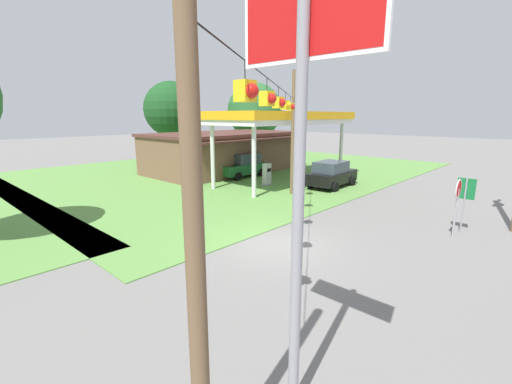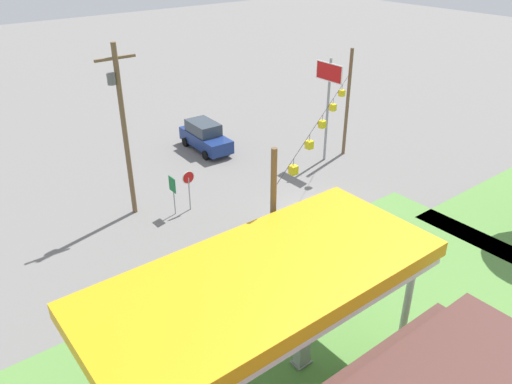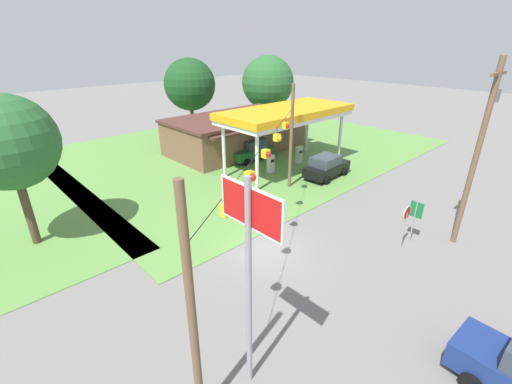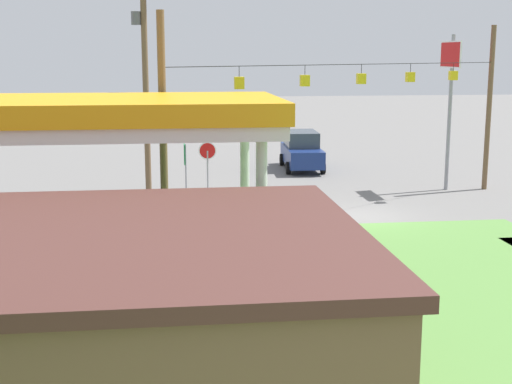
{
  "view_description": "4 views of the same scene",
  "coord_description": "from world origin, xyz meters",
  "px_view_note": "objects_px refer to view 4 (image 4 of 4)",
  "views": [
    {
      "loc": [
        -9.84,
        -8.06,
        5.01
      ],
      "look_at": [
        2.38,
        3.31,
        1.26
      ],
      "focal_mm": 24.0,
      "sensor_mm": 36.0,
      "label": 1
    },
    {
      "loc": [
        18.5,
        17.86,
        14.82
      ],
      "look_at": [
        4.93,
        0.5,
        3.14
      ],
      "focal_mm": 35.0,
      "sensor_mm": 36.0,
      "label": 2
    },
    {
      "loc": [
        -11.0,
        -11.04,
        10.38
      ],
      "look_at": [
        2.78,
        3.63,
        1.44
      ],
      "focal_mm": 24.0,
      "sensor_mm": 36.0,
      "label": 3
    },
    {
      "loc": [
        7.42,
        27.07,
        6.44
      ],
      "look_at": [
        4.29,
        1.6,
        1.42
      ],
      "focal_mm": 50.0,
      "sensor_mm": 36.0,
      "label": 4
    }
  ],
  "objects_px": {
    "car_at_pumps_rear": "(59,305)",
    "stop_sign_overhead": "(450,79)",
    "car_on_crossroad": "(302,150)",
    "fuel_pump_near": "(129,263)",
    "gas_station_canopy": "(52,118)",
    "stop_sign_roadside": "(208,157)",
    "route_sign": "(185,159)",
    "utility_pole_main": "(144,74)",
    "car_at_pumps_front": "(50,227)"
  },
  "relations": [
    {
      "from": "car_at_pumps_rear",
      "to": "stop_sign_overhead",
      "type": "relative_size",
      "value": 0.6
    },
    {
      "from": "car_on_crossroad",
      "to": "stop_sign_overhead",
      "type": "distance_m",
      "value": 9.84
    },
    {
      "from": "fuel_pump_near",
      "to": "car_on_crossroad",
      "type": "relative_size",
      "value": 0.32
    },
    {
      "from": "gas_station_canopy",
      "to": "car_at_pumps_rear",
      "type": "height_order",
      "value": "gas_station_canopy"
    },
    {
      "from": "stop_sign_roadside",
      "to": "route_sign",
      "type": "relative_size",
      "value": 1.04
    },
    {
      "from": "stop_sign_roadside",
      "to": "route_sign",
      "type": "xyz_separation_m",
      "value": [
        1.02,
        -0.07,
        -0.1
      ]
    },
    {
      "from": "gas_station_canopy",
      "to": "route_sign",
      "type": "bearing_deg",
      "value": -105.98
    },
    {
      "from": "fuel_pump_near",
      "to": "route_sign",
      "type": "bearing_deg",
      "value": -98.26
    },
    {
      "from": "fuel_pump_near",
      "to": "utility_pole_main",
      "type": "height_order",
      "value": "utility_pole_main"
    },
    {
      "from": "fuel_pump_near",
      "to": "gas_station_canopy",
      "type": "bearing_deg",
      "value": 0.05
    },
    {
      "from": "gas_station_canopy",
      "to": "car_at_pumps_rear",
      "type": "distance_m",
      "value": 5.36
    },
    {
      "from": "fuel_pump_near",
      "to": "car_at_pumps_front",
      "type": "height_order",
      "value": "car_at_pumps_front"
    },
    {
      "from": "fuel_pump_near",
      "to": "stop_sign_roadside",
      "type": "height_order",
      "value": "stop_sign_roadside"
    },
    {
      "from": "car_at_pumps_rear",
      "to": "route_sign",
      "type": "bearing_deg",
      "value": 80.12
    },
    {
      "from": "stop_sign_overhead",
      "to": "utility_pole_main",
      "type": "xyz_separation_m",
      "value": [
        14.13,
        -1.52,
        0.21
      ]
    },
    {
      "from": "car_at_pumps_front",
      "to": "utility_pole_main",
      "type": "bearing_deg",
      "value": -107.71
    },
    {
      "from": "car_on_crossroad",
      "to": "stop_sign_roadside",
      "type": "xyz_separation_m",
      "value": [
        5.66,
        7.09,
        0.75
      ]
    },
    {
      "from": "gas_station_canopy",
      "to": "car_at_pumps_front",
      "type": "distance_m",
      "value": 5.43
    },
    {
      "from": "gas_station_canopy",
      "to": "stop_sign_roadside",
      "type": "relative_size",
      "value": 4.76
    },
    {
      "from": "fuel_pump_near",
      "to": "stop_sign_overhead",
      "type": "bearing_deg",
      "value": -137.38
    },
    {
      "from": "gas_station_canopy",
      "to": "route_sign",
      "type": "relative_size",
      "value": 4.96
    },
    {
      "from": "gas_station_canopy",
      "to": "car_at_pumps_rear",
      "type": "relative_size",
      "value": 2.73
    },
    {
      "from": "car_at_pumps_rear",
      "to": "route_sign",
      "type": "relative_size",
      "value": 1.82
    },
    {
      "from": "stop_sign_overhead",
      "to": "utility_pole_main",
      "type": "distance_m",
      "value": 14.21
    },
    {
      "from": "fuel_pump_near",
      "to": "stop_sign_roadside",
      "type": "bearing_deg",
      "value": -102.68
    },
    {
      "from": "gas_station_canopy",
      "to": "stop_sign_roadside",
      "type": "bearing_deg",
      "value": -110.15
    },
    {
      "from": "route_sign",
      "to": "utility_pole_main",
      "type": "distance_m",
      "value": 4.49
    },
    {
      "from": "car_at_pumps_front",
      "to": "route_sign",
      "type": "distance_m",
      "value": 10.26
    },
    {
      "from": "gas_station_canopy",
      "to": "route_sign",
      "type": "height_order",
      "value": "gas_station_canopy"
    },
    {
      "from": "fuel_pump_near",
      "to": "stop_sign_roadside",
      "type": "distance_m",
      "value": 13.23
    },
    {
      "from": "utility_pole_main",
      "to": "car_at_pumps_front",
      "type": "bearing_deg",
      "value": 75.61
    },
    {
      "from": "fuel_pump_near",
      "to": "stop_sign_roadside",
      "type": "xyz_separation_m",
      "value": [
        -2.89,
        -12.87,
        1.04
      ]
    },
    {
      "from": "gas_station_canopy",
      "to": "car_on_crossroad",
      "type": "xyz_separation_m",
      "value": [
        -10.38,
        -19.96,
        -3.71
      ]
    },
    {
      "from": "car_at_pumps_rear",
      "to": "utility_pole_main",
      "type": "relative_size",
      "value": 0.45
    },
    {
      "from": "fuel_pump_near",
      "to": "car_at_pumps_rear",
      "type": "height_order",
      "value": "car_at_pumps_rear"
    },
    {
      "from": "stop_sign_overhead",
      "to": "gas_station_canopy",
      "type": "bearing_deg",
      "value": 39.21
    },
    {
      "from": "car_at_pumps_front",
      "to": "stop_sign_roadside",
      "type": "distance_m",
      "value": 10.7
    },
    {
      "from": "stop_sign_roadside",
      "to": "gas_station_canopy",
      "type": "bearing_deg",
      "value": -110.15
    },
    {
      "from": "car_at_pumps_front",
      "to": "car_on_crossroad",
      "type": "relative_size",
      "value": 0.88
    },
    {
      "from": "car_at_pumps_front",
      "to": "route_sign",
      "type": "xyz_separation_m",
      "value": [
        -4.54,
        -9.17,
        0.76
      ]
    },
    {
      "from": "stop_sign_overhead",
      "to": "route_sign",
      "type": "xyz_separation_m",
      "value": [
        12.38,
        0.18,
        -3.55
      ]
    },
    {
      "from": "car_on_crossroad",
      "to": "utility_pole_main",
      "type": "relative_size",
      "value": 0.51
    },
    {
      "from": "car_at_pumps_front",
      "to": "fuel_pump_near",
      "type": "bearing_deg",
      "value": 121.99
    },
    {
      "from": "car_at_pumps_front",
      "to": "car_on_crossroad",
      "type": "bearing_deg",
      "value": -128.04
    },
    {
      "from": "car_on_crossroad",
      "to": "stop_sign_roadside",
      "type": "bearing_deg",
      "value": -35.94
    },
    {
      "from": "gas_station_canopy",
      "to": "utility_pole_main",
      "type": "xyz_separation_m",
      "value": [
        -1.95,
        -14.64,
        0.7
      ]
    },
    {
      "from": "stop_sign_roadside",
      "to": "utility_pole_main",
      "type": "xyz_separation_m",
      "value": [
        2.77,
        -1.77,
        3.66
      ]
    },
    {
      "from": "stop_sign_roadside",
      "to": "fuel_pump_near",
      "type": "bearing_deg",
      "value": -102.68
    },
    {
      "from": "fuel_pump_near",
      "to": "car_at_pumps_front",
      "type": "relative_size",
      "value": 0.37
    },
    {
      "from": "stop_sign_overhead",
      "to": "route_sign",
      "type": "bearing_deg",
      "value": 0.85
    }
  ]
}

